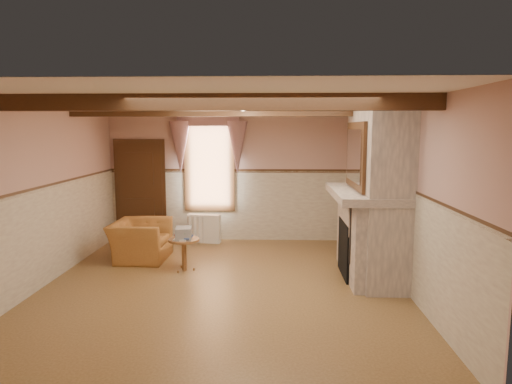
{
  "coord_description": "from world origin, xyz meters",
  "views": [
    {
      "loc": [
        0.76,
        -6.7,
        2.38
      ],
      "look_at": [
        0.48,
        0.8,
        1.35
      ],
      "focal_mm": 32.0,
      "sensor_mm": 36.0,
      "label": 1
    }
  ],
  "objects_px": {
    "armchair": "(140,240)",
    "radiator": "(204,228)",
    "mantel_clock": "(359,180)",
    "oil_lamp": "(358,177)",
    "side_table": "(184,255)",
    "bowl": "(367,187)"
  },
  "relations": [
    {
      "from": "armchair",
      "to": "oil_lamp",
      "type": "height_order",
      "value": "oil_lamp"
    },
    {
      "from": "radiator",
      "to": "mantel_clock",
      "type": "distance_m",
      "value": 3.54
    },
    {
      "from": "side_table",
      "to": "mantel_clock",
      "type": "distance_m",
      "value": 3.26
    },
    {
      "from": "radiator",
      "to": "armchair",
      "type": "bearing_deg",
      "value": -117.93
    },
    {
      "from": "radiator",
      "to": "oil_lamp",
      "type": "distance_m",
      "value": 3.5
    },
    {
      "from": "side_table",
      "to": "radiator",
      "type": "relative_size",
      "value": 0.79
    },
    {
      "from": "radiator",
      "to": "oil_lamp",
      "type": "relative_size",
      "value": 2.5
    },
    {
      "from": "oil_lamp",
      "to": "armchair",
      "type": "bearing_deg",
      "value": 178.26
    },
    {
      "from": "mantel_clock",
      "to": "oil_lamp",
      "type": "relative_size",
      "value": 0.86
    },
    {
      "from": "mantel_clock",
      "to": "side_table",
      "type": "bearing_deg",
      "value": -172.42
    },
    {
      "from": "bowl",
      "to": "oil_lamp",
      "type": "distance_m",
      "value": 0.75
    },
    {
      "from": "mantel_clock",
      "to": "oil_lamp",
      "type": "height_order",
      "value": "oil_lamp"
    },
    {
      "from": "side_table",
      "to": "bowl",
      "type": "relative_size",
      "value": 1.48
    },
    {
      "from": "radiator",
      "to": "bowl",
      "type": "xyz_separation_m",
      "value": [
        2.94,
        -2.16,
        1.17
      ]
    },
    {
      "from": "radiator",
      "to": "side_table",
      "type": "bearing_deg",
      "value": -82.26
    },
    {
      "from": "mantel_clock",
      "to": "oil_lamp",
      "type": "bearing_deg",
      "value": 90.0
    },
    {
      "from": "armchair",
      "to": "radiator",
      "type": "bearing_deg",
      "value": -35.77
    },
    {
      "from": "armchair",
      "to": "mantel_clock",
      "type": "height_order",
      "value": "mantel_clock"
    },
    {
      "from": "side_table",
      "to": "oil_lamp",
      "type": "bearing_deg",
      "value": 9.92
    },
    {
      "from": "mantel_clock",
      "to": "radiator",
      "type": "bearing_deg",
      "value": 152.32
    },
    {
      "from": "bowl",
      "to": "radiator",
      "type": "bearing_deg",
      "value": 143.74
    },
    {
      "from": "armchair",
      "to": "radiator",
      "type": "distance_m",
      "value": 1.63
    }
  ]
}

